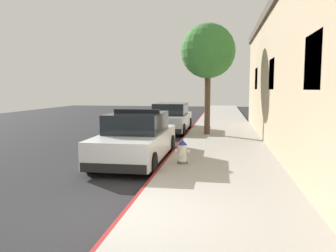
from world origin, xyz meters
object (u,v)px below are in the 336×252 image
at_px(fire_hydrant, 182,152).
at_px(parked_car_silver_ahead, 171,118).
at_px(street_tree, 208,52).
at_px(police_cruiser, 137,138).

bearing_deg(fire_hydrant, parked_car_silver_ahead, 100.94).
height_order(parked_car_silver_ahead, fire_hydrant, parked_car_silver_ahead).
bearing_deg(parked_car_silver_ahead, street_tree, -40.46).
distance_m(fire_hydrant, street_tree, 7.65).
xyz_separation_m(police_cruiser, parked_car_silver_ahead, (-0.06, 7.70, -0.00)).
bearing_deg(street_tree, parked_car_silver_ahead, 139.54).
relative_size(police_cruiser, street_tree, 0.92).
bearing_deg(street_tree, fire_hydrant, -93.49).
distance_m(police_cruiser, parked_car_silver_ahead, 7.70).
bearing_deg(street_tree, police_cruiser, -108.53).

